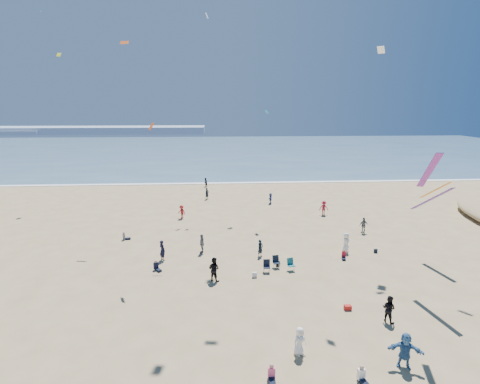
{
  "coord_description": "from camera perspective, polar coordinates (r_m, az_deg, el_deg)",
  "views": [
    {
      "loc": [
        0.33,
        -17.45,
        12.8
      ],
      "look_at": [
        2.0,
        8.0,
        6.94
      ],
      "focal_mm": 28.0,
      "sensor_mm": 36.0,
      "label": 1
    }
  ],
  "objects": [
    {
      "name": "standing_flyers",
      "position": [
        33.66,
        3.26,
        -7.89
      ],
      "size": [
        30.63,
        45.15,
        1.85
      ],
      "color": "#A8182D",
      "rests_on": "ground"
    },
    {
      "name": "ground",
      "position": [
        21.65,
        -4.25,
        -23.36
      ],
      "size": [
        220.0,
        220.0,
        0.0
      ],
      "primitive_type": "plane",
      "color": "tan",
      "rests_on": "ground"
    },
    {
      "name": "cooler",
      "position": [
        26.15,
        16.1,
        -16.55
      ],
      "size": [
        0.45,
        0.3,
        0.3
      ],
      "primitive_type": "cube",
      "color": "red",
      "rests_on": "ground"
    },
    {
      "name": "seated_group",
      "position": [
        27.67,
        -0.8,
        -13.65
      ],
      "size": [
        20.85,
        21.24,
        0.84
      ],
      "color": "white",
      "rests_on": "ground"
    },
    {
      "name": "kites_aloft",
      "position": [
        31.43,
        11.74,
        16.16
      ],
      "size": [
        40.12,
        39.36,
        30.33
      ],
      "color": "#CCE21C",
      "rests_on": "ground"
    },
    {
      "name": "navy_bag",
      "position": [
        35.99,
        19.97,
        -8.43
      ],
      "size": [
        0.28,
        0.18,
        0.34
      ],
      "primitive_type": "cube",
      "color": "black",
      "rests_on": "ground"
    },
    {
      "name": "white_tote",
      "position": [
        29.36,
        2.23,
        -12.49
      ],
      "size": [
        0.35,
        0.2,
        0.4
      ],
      "primitive_type": "cube",
      "color": "silver",
      "rests_on": "ground"
    },
    {
      "name": "chair_cluster",
      "position": [
        30.49,
        5.85,
        -10.94
      ],
      "size": [
        2.69,
        1.46,
        1.0
      ],
      "color": "black",
      "rests_on": "ground"
    },
    {
      "name": "headland_far",
      "position": [
        197.24,
        -21.82,
        8.76
      ],
      "size": [
        110.0,
        20.0,
        3.2
      ],
      "primitive_type": "cube",
      "color": "#7A8EA8",
      "rests_on": "ground"
    },
    {
      "name": "black_backpack",
      "position": [
        31.43,
        5.81,
        -10.8
      ],
      "size": [
        0.3,
        0.22,
        0.38
      ],
      "primitive_type": "cube",
      "color": "black",
      "rests_on": "ground"
    },
    {
      "name": "surf_line",
      "position": [
        63.74,
        -3.97,
        1.35
      ],
      "size": [
        220.0,
        1.2,
        0.08
      ],
      "primitive_type": "cube",
      "color": "white",
      "rests_on": "ground"
    },
    {
      "name": "ocean",
      "position": [
        113.18,
        -3.92,
        6.42
      ],
      "size": [
        220.0,
        100.0,
        0.06
      ],
      "primitive_type": "cube",
      "color": "#476B84",
      "rests_on": "ground"
    }
  ]
}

